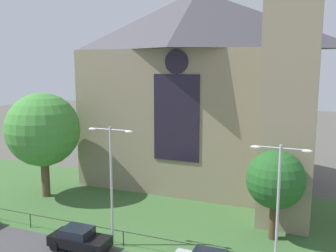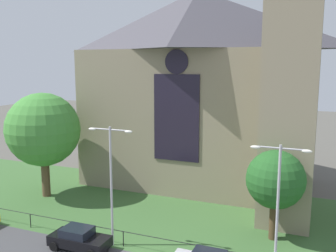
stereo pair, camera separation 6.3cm
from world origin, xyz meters
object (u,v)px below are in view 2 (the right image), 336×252
parked_car_black (79,239)px  tree_left_near (43,130)px  streetlamp_far (278,195)px  tree_right_near (276,180)px  streetlamp_near (111,171)px  church_building (202,87)px

parked_car_black → tree_left_near: bearing=139.3°
streetlamp_far → parked_car_black: 13.71m
parked_car_black → streetlamp_far: bearing=5.3°
tree_right_near → streetlamp_near: 11.63m
tree_right_near → church_building: bearing=129.6°
tree_right_near → tree_left_near: bearing=176.9°
tree_left_near → streetlamp_near: (11.10, -6.40, -1.11)m
streetlamp_near → tree_left_near: bearing=150.0°
church_building → tree_left_near: size_ratio=2.60×
church_building → streetlamp_near: 16.68m
church_building → streetlamp_near: church_building is taller
tree_right_near → parked_car_black: 14.35m
church_building → tree_right_near: church_building is taller
tree_left_near → parked_car_black: size_ratio=2.36×
tree_left_near → parked_car_black: tree_left_near is taller
streetlamp_near → parked_car_black: size_ratio=2.01×
church_building → parked_car_black: bearing=-101.2°
streetlamp_far → parked_car_black: (-12.90, -1.35, -4.43)m
tree_left_near → tree_right_near: (21.45, -1.16, -2.02)m
church_building → tree_left_near: (-12.67, -9.46, -3.79)m
tree_right_near → parked_car_black: tree_right_near is taller
parked_car_black → church_building: bearing=78.1°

